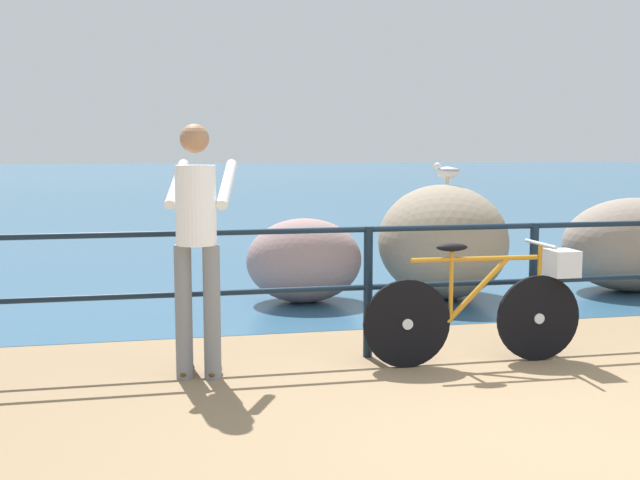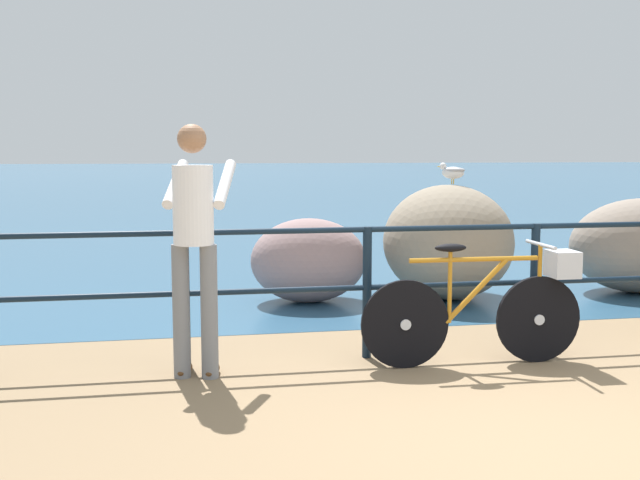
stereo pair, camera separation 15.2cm
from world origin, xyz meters
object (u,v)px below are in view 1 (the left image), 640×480
bicycle (493,302)px  breakwater_boulder_right (634,245)px  seagull (447,171)px  breakwater_boulder_main (442,242)px  person_at_railing (197,238)px  breakwater_boulder_left (304,260)px

bicycle → breakwater_boulder_right: bearing=42.1°
breakwater_boulder_right → seagull: seagull is taller
bicycle → breakwater_boulder_main: size_ratio=1.09×
seagull → person_at_railing: bearing=88.4°
person_at_railing → breakwater_boulder_left: person_at_railing is taller
breakwater_boulder_main → breakwater_boulder_left: breakwater_boulder_main is taller
breakwater_boulder_main → breakwater_boulder_left: 1.52m
person_at_railing → seagull: bearing=-34.0°
seagull → bicycle: bearing=123.0°
breakwater_boulder_right → breakwater_boulder_main: bearing=178.7°
breakwater_boulder_right → seagull: 2.38m
breakwater_boulder_left → bicycle: bearing=-69.7°
person_at_railing → breakwater_boulder_left: bearing=-11.9°
person_at_railing → breakwater_boulder_left: 2.85m
bicycle → breakwater_boulder_right: 3.76m
person_at_railing → breakwater_boulder_left: (1.23, 2.51, -0.55)m
bicycle → seagull: bearing=77.8°
breakwater_boulder_main → breakwater_boulder_right: bearing=-1.3°
breakwater_boulder_left → breakwater_boulder_right: 3.81m
seagull → breakwater_boulder_right: bearing=-136.9°
bicycle → breakwater_boulder_left: bicycle is taller
breakwater_boulder_main → seagull: 0.76m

